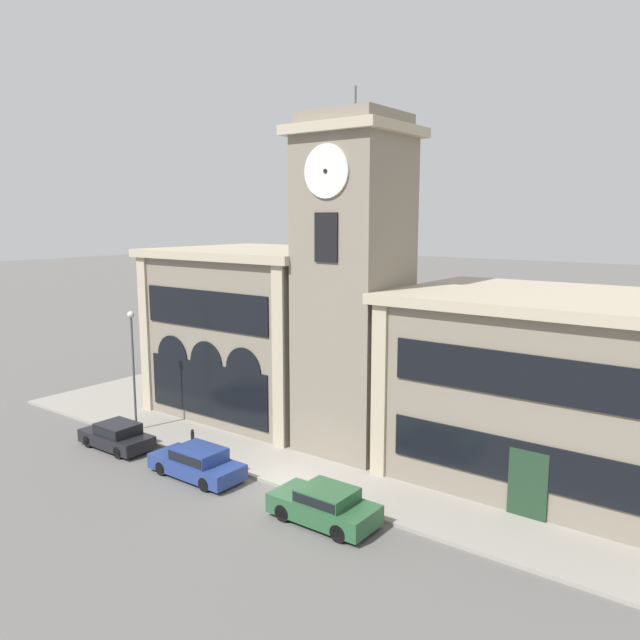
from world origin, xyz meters
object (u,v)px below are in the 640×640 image
Objects in this scene: parked_car_far at (325,504)px; parked_car_near at (117,435)px; parked_car_mid at (197,462)px; street_lamp at (133,354)px; bollard at (193,440)px.

parked_car_near is at bearing 0.13° from parked_car_far.
parked_car_mid is 1.09× the size of parked_car_far.
bollard is at bearing -2.69° from street_lamp.
parked_car_near reaches higher than bollard.
street_lamp is at bearing -59.26° from parked_car_near.
parked_car_near is at bearing -59.39° from street_lamp.
bollard is (-9.41, 1.85, -0.07)m from parked_car_far.
parked_car_mid is at bearing 0.13° from parked_car_far.
parked_car_near is 0.97× the size of parked_car_far.
parked_car_far is 9.59m from bollard.
parked_car_near is 3.96m from bollard.
bollard is at bearing -10.99° from parked_car_far.
parked_car_mid is at bearing -37.80° from bollard.
parked_car_far is (12.91, 0.00, 0.05)m from parked_car_near.
parked_car_far is at bearing -179.87° from parked_car_mid.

